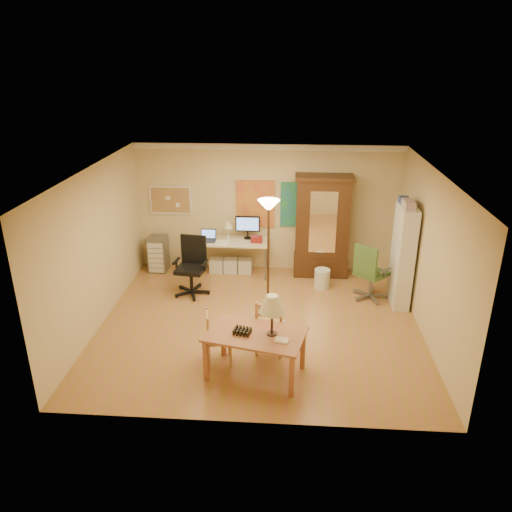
# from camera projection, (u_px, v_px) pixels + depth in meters

# --- Properties ---
(floor) EXTENTS (5.50, 5.50, 0.00)m
(floor) POSITION_uv_depth(u_px,v_px,m) (260.00, 324.00, 8.70)
(floor) COLOR #A97E3C
(floor) RESTS_ON ground
(crown_molding) EXTENTS (5.50, 0.08, 0.12)m
(crown_molding) POSITION_uv_depth(u_px,v_px,m) (268.00, 147.00, 9.97)
(crown_molding) COLOR white
(crown_molding) RESTS_ON floor
(corkboard) EXTENTS (0.90, 0.04, 0.62)m
(corkboard) POSITION_uv_depth(u_px,v_px,m) (171.00, 200.00, 10.54)
(corkboard) COLOR tan
(corkboard) RESTS_ON floor
(art_panel_left) EXTENTS (0.80, 0.04, 1.00)m
(art_panel_left) POSITION_uv_depth(u_px,v_px,m) (255.00, 204.00, 10.45)
(art_panel_left) COLOR gold
(art_panel_left) RESTS_ON floor
(art_panel_right) EXTENTS (0.75, 0.04, 0.95)m
(art_panel_right) POSITION_uv_depth(u_px,v_px,m) (298.00, 205.00, 10.39)
(art_panel_right) COLOR teal
(art_panel_right) RESTS_ON floor
(dining_table) EXTENTS (1.54, 1.13, 1.30)m
(dining_table) POSITION_uv_depth(u_px,v_px,m) (261.00, 325.00, 7.03)
(dining_table) COLOR brown
(dining_table) RESTS_ON floor
(ladder_chair_back) EXTENTS (0.48, 0.46, 0.93)m
(ladder_chair_back) POSITION_uv_depth(u_px,v_px,m) (270.00, 328.00, 7.74)
(ladder_chair_back) COLOR tan
(ladder_chair_back) RESTS_ON floor
(ladder_chair_left) EXTENTS (0.44, 0.46, 0.85)m
(ladder_chair_left) POSITION_uv_depth(u_px,v_px,m) (217.00, 339.00, 7.51)
(ladder_chair_left) COLOR tan
(ladder_chair_left) RESTS_ON floor
(torchiere_lamp) EXTENTS (0.38, 0.38, 2.09)m
(torchiere_lamp) POSITION_uv_depth(u_px,v_px,m) (269.00, 223.00, 8.55)
(torchiere_lamp) COLOR #442E1B
(torchiere_lamp) RESTS_ON floor
(computer_desk) EXTENTS (1.64, 0.72, 1.24)m
(computer_desk) POSITION_uv_depth(u_px,v_px,m) (232.00, 253.00, 10.57)
(computer_desk) COLOR beige
(computer_desk) RESTS_ON floor
(office_chair_black) EXTENTS (0.70, 0.70, 1.14)m
(office_chair_black) POSITION_uv_depth(u_px,v_px,m) (192.00, 279.00, 9.71)
(office_chair_black) COLOR black
(office_chair_black) RESTS_ON floor
(office_chair_green) EXTENTS (0.72, 0.72, 1.11)m
(office_chair_green) POSITION_uv_depth(u_px,v_px,m) (369.00, 284.00, 9.50)
(office_chair_green) COLOR slate
(office_chair_green) RESTS_ON floor
(drawer_cart) EXTENTS (0.38, 0.45, 0.75)m
(drawer_cart) POSITION_uv_depth(u_px,v_px,m) (158.00, 254.00, 10.72)
(drawer_cart) COLOR slate
(drawer_cart) RESTS_ON floor
(armoire) EXTENTS (1.16, 0.55, 2.13)m
(armoire) POSITION_uv_depth(u_px,v_px,m) (322.00, 233.00, 10.34)
(armoire) COLOR #381B0F
(armoire) RESTS_ON floor
(bookshelf) EXTENTS (0.28, 0.76, 1.90)m
(bookshelf) POSITION_uv_depth(u_px,v_px,m) (402.00, 256.00, 9.09)
(bookshelf) COLOR white
(bookshelf) RESTS_ON floor
(wastebin) EXTENTS (0.31, 0.31, 0.39)m
(wastebin) POSITION_uv_depth(u_px,v_px,m) (322.00, 279.00, 9.99)
(wastebin) COLOR silver
(wastebin) RESTS_ON floor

